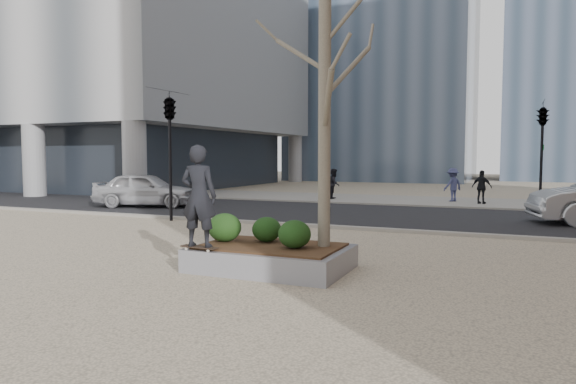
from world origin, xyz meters
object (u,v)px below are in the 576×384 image
at_px(police_car, 145,190).
at_px(skateboard, 199,248).
at_px(skateboarder, 199,196).
at_px(planter, 271,258).

bearing_deg(police_car, skateboard, -155.38).
xyz_separation_m(skateboard, police_car, (-9.33, 10.00, 0.29)).
bearing_deg(skateboarder, skateboard, 180.00).
distance_m(skateboarder, police_car, 13.69).
bearing_deg(skateboarder, planter, -148.78).
bearing_deg(planter, skateboard, -141.34).
bearing_deg(skateboard, planter, 43.50).
relative_size(planter, skateboarder, 1.55).
distance_m(skateboard, skateboarder, 1.01).
bearing_deg(planter, skateboarder, -141.34).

